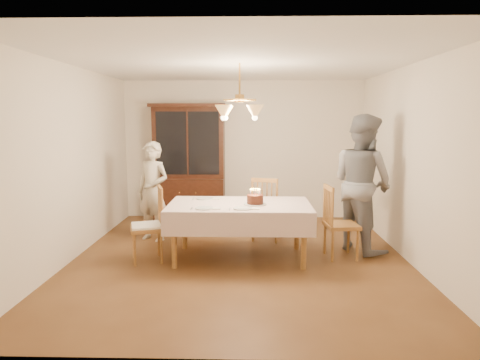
{
  "coord_description": "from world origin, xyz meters",
  "views": [
    {
      "loc": [
        0.15,
        -5.64,
        1.88
      ],
      "look_at": [
        0.0,
        0.2,
        1.05
      ],
      "focal_mm": 32.0,
      "sensor_mm": 36.0,
      "label": 1
    }
  ],
  "objects_px": {
    "dining_table": "(240,209)",
    "birthday_cake": "(255,200)",
    "china_hutch": "(189,165)",
    "chair_far_side": "(267,212)",
    "elderly_woman": "(153,191)"
  },
  "relations": [
    {
      "from": "dining_table",
      "to": "elderly_woman",
      "type": "height_order",
      "value": "elderly_woman"
    },
    {
      "from": "chair_far_side",
      "to": "elderly_woman",
      "type": "relative_size",
      "value": 0.65
    },
    {
      "from": "chair_far_side",
      "to": "birthday_cake",
      "type": "xyz_separation_m",
      "value": [
        -0.19,
        -0.98,
        0.38
      ]
    },
    {
      "from": "china_hutch",
      "to": "birthday_cake",
      "type": "xyz_separation_m",
      "value": [
        1.21,
        -2.32,
        -0.22
      ]
    },
    {
      "from": "dining_table",
      "to": "elderly_woman",
      "type": "distance_m",
      "value": 1.63
    },
    {
      "from": "chair_far_side",
      "to": "birthday_cake",
      "type": "bearing_deg",
      "value": -101.13
    },
    {
      "from": "dining_table",
      "to": "elderly_woman",
      "type": "xyz_separation_m",
      "value": [
        -1.37,
        0.87,
        0.09
      ]
    },
    {
      "from": "dining_table",
      "to": "china_hutch",
      "type": "relative_size",
      "value": 0.88
    },
    {
      "from": "chair_far_side",
      "to": "birthday_cake",
      "type": "relative_size",
      "value": 3.33
    },
    {
      "from": "dining_table",
      "to": "chair_far_side",
      "type": "distance_m",
      "value": 1.03
    },
    {
      "from": "china_hutch",
      "to": "birthday_cake",
      "type": "height_order",
      "value": "china_hutch"
    },
    {
      "from": "china_hutch",
      "to": "chair_far_side",
      "type": "relative_size",
      "value": 2.16
    },
    {
      "from": "china_hutch",
      "to": "chair_far_side",
      "type": "distance_m",
      "value": 2.03
    },
    {
      "from": "china_hutch",
      "to": "chair_far_side",
      "type": "height_order",
      "value": "china_hutch"
    },
    {
      "from": "dining_table",
      "to": "birthday_cake",
      "type": "xyz_separation_m",
      "value": [
        0.21,
        -0.07,
        0.14
      ]
    }
  ]
}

